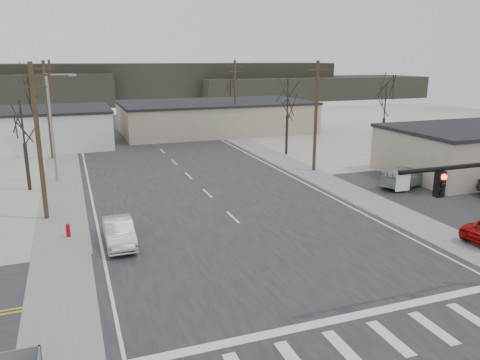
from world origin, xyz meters
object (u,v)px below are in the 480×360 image
object	(u,v)px
sedan_crossing	(119,232)
car_far_a	(157,122)
car_far_b	(86,123)
fire_hydrant	(68,230)
car_parked_silver	(406,176)

from	to	relation	value
sedan_crossing	car_far_a	xyz separation A→B (m)	(10.44, 45.05, 0.13)
sedan_crossing	car_far_b	size ratio (longest dim) A/B	1.00
sedan_crossing	car_far_b	xyz separation A→B (m)	(0.30, 47.98, 0.03)
fire_hydrant	car_far_a	distance (m)	44.88
fire_hydrant	car_far_a	world-z (taller)	car_far_a
car_parked_silver	car_far_b	bearing A→B (deg)	6.40
car_far_b	car_parked_silver	xyz separation A→B (m)	(23.06, -43.30, 0.03)
sedan_crossing	car_far_b	distance (m)	47.98
fire_hydrant	sedan_crossing	size ratio (longest dim) A/B	0.20
car_far_b	car_far_a	bearing A→B (deg)	-32.23
car_far_a	sedan_crossing	bearing A→B (deg)	94.16
car_far_b	fire_hydrant	bearing A→B (deg)	-109.85
fire_hydrant	car_far_b	world-z (taller)	car_far_b
sedan_crossing	car_far_a	world-z (taller)	car_far_a
car_far_b	car_parked_silver	distance (m)	49.06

